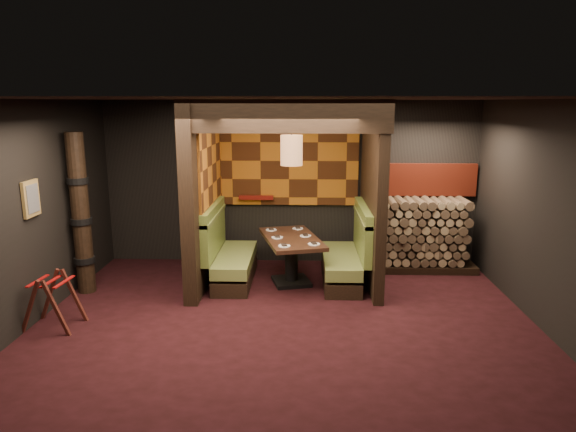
# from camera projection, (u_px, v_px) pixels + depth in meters

# --- Properties ---
(floor) EXTENTS (6.50, 5.50, 0.02)m
(floor) POSITION_uv_depth(u_px,v_px,m) (285.00, 325.00, 6.64)
(floor) COLOR black
(floor) RESTS_ON ground
(ceiling) EXTENTS (6.50, 5.50, 0.02)m
(ceiling) POSITION_uv_depth(u_px,v_px,m) (285.00, 98.00, 6.02)
(ceiling) COLOR black
(ceiling) RESTS_ON ground
(wall_back) EXTENTS (6.50, 0.02, 2.85)m
(wall_back) POSITION_uv_depth(u_px,v_px,m) (291.00, 183.00, 9.02)
(wall_back) COLOR black
(wall_back) RESTS_ON ground
(wall_front) EXTENTS (6.50, 0.02, 2.85)m
(wall_front) POSITION_uv_depth(u_px,v_px,m) (270.00, 302.00, 3.64)
(wall_front) COLOR black
(wall_front) RESTS_ON ground
(wall_left) EXTENTS (0.02, 5.50, 2.85)m
(wall_left) POSITION_uv_depth(u_px,v_px,m) (25.00, 215.00, 6.43)
(wall_left) COLOR black
(wall_left) RESTS_ON ground
(wall_right) EXTENTS (0.02, 5.50, 2.85)m
(wall_right) POSITION_uv_depth(u_px,v_px,m) (552.00, 219.00, 6.23)
(wall_right) COLOR black
(wall_right) RESTS_ON ground
(partition_left) EXTENTS (0.20, 2.20, 2.85)m
(partition_left) POSITION_uv_depth(u_px,v_px,m) (202.00, 193.00, 7.98)
(partition_left) COLOR black
(partition_left) RESTS_ON floor
(partition_right) EXTENTS (0.15, 2.10, 2.85)m
(partition_right) POSITION_uv_depth(u_px,v_px,m) (373.00, 194.00, 7.95)
(partition_right) COLOR black
(partition_right) RESTS_ON floor
(header_beam) EXTENTS (2.85, 0.18, 0.44)m
(header_beam) POSITION_uv_depth(u_px,v_px,m) (285.00, 116.00, 6.75)
(header_beam) COLOR black
(header_beam) RESTS_ON partition_left
(tapa_back_panel) EXTENTS (2.40, 0.06, 1.55)m
(tapa_back_panel) POSITION_uv_depth(u_px,v_px,m) (289.00, 161.00, 8.89)
(tapa_back_panel) COLOR #A95C16
(tapa_back_panel) RESTS_ON wall_back
(tapa_side_panel) EXTENTS (0.04, 1.85, 1.45)m
(tapa_side_panel) POSITION_uv_depth(u_px,v_px,m) (211.00, 165.00, 8.05)
(tapa_side_panel) COLOR #A95C16
(tapa_side_panel) RESTS_ON partition_left
(lacquer_shelf) EXTENTS (0.60, 0.12, 0.07)m
(lacquer_shelf) POSITION_uv_depth(u_px,v_px,m) (256.00, 197.00, 8.99)
(lacquer_shelf) COLOR #63120C
(lacquer_shelf) RESTS_ON wall_back
(booth_bench_left) EXTENTS (0.68, 1.60, 1.14)m
(booth_bench_left) POSITION_uv_depth(u_px,v_px,m) (229.00, 257.00, 8.19)
(booth_bench_left) COLOR black
(booth_bench_left) RESTS_ON floor
(booth_bench_right) EXTENTS (0.68, 1.60, 1.14)m
(booth_bench_right) POSITION_uv_depth(u_px,v_px,m) (347.00, 258.00, 8.13)
(booth_bench_right) COLOR black
(booth_bench_right) RESTS_ON floor
(dining_table) EXTENTS (1.12, 1.59, 0.76)m
(dining_table) POSITION_uv_depth(u_px,v_px,m) (291.00, 252.00, 8.04)
(dining_table) COLOR black
(dining_table) RESTS_ON floor
(place_settings) EXTENTS (0.87, 1.25, 0.03)m
(place_settings) POSITION_uv_depth(u_px,v_px,m) (291.00, 236.00, 7.98)
(place_settings) COLOR white
(place_settings) RESTS_ON dining_table
(pendant_lamp) EXTENTS (0.33, 0.33, 0.96)m
(pendant_lamp) POSITION_uv_depth(u_px,v_px,m) (292.00, 150.00, 7.64)
(pendant_lamp) COLOR #9C6840
(pendant_lamp) RESTS_ON ceiling
(framed_picture) EXTENTS (0.05, 0.36, 0.46)m
(framed_picture) POSITION_uv_depth(u_px,v_px,m) (31.00, 199.00, 6.48)
(framed_picture) COLOR olive
(framed_picture) RESTS_ON wall_left
(luggage_rack) EXTENTS (0.72, 0.53, 0.75)m
(luggage_rack) POSITION_uv_depth(u_px,v_px,m) (53.00, 299.00, 6.49)
(luggage_rack) COLOR #441A13
(luggage_rack) RESTS_ON floor
(totem_column) EXTENTS (0.31, 0.31, 2.40)m
(totem_column) POSITION_uv_depth(u_px,v_px,m) (81.00, 215.00, 7.55)
(totem_column) COLOR black
(totem_column) RESTS_ON floor
(firewood_stack) EXTENTS (1.73, 0.70, 1.22)m
(firewood_stack) POSITION_uv_depth(u_px,v_px,m) (424.00, 234.00, 8.73)
(firewood_stack) COLOR black
(firewood_stack) RESTS_ON floor
(mosaic_header) EXTENTS (1.83, 0.10, 0.56)m
(mosaic_header) POSITION_uv_depth(u_px,v_px,m) (423.00, 180.00, 8.86)
(mosaic_header) COLOR maroon
(mosaic_header) RESTS_ON wall_back
(bay_front_post) EXTENTS (0.08, 0.08, 2.85)m
(bay_front_post) POSITION_uv_depth(u_px,v_px,m) (376.00, 191.00, 8.20)
(bay_front_post) COLOR black
(bay_front_post) RESTS_ON floor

